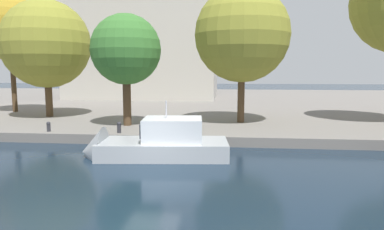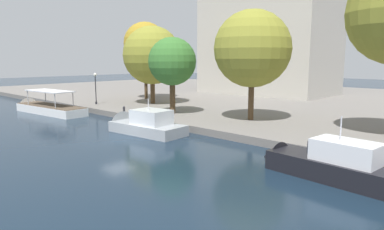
{
  "view_description": "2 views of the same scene",
  "coord_description": "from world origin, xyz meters",
  "px_view_note": "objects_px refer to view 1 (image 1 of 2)",
  "views": [
    {
      "loc": [
        3.54,
        -15.6,
        4.77
      ],
      "look_at": [
        1.06,
        7.95,
        1.74
      ],
      "focal_mm": 32.93,
      "sensor_mm": 36.0,
      "label": 1
    },
    {
      "loc": [
        23.82,
        -16.18,
        6.47
      ],
      "look_at": [
        3.83,
        4.8,
        1.89
      ],
      "focal_mm": 32.86,
      "sensor_mm": 36.0,
      "label": 2
    }
  ],
  "objects_px": {
    "mooring_bollard_1": "(119,127)",
    "tree_4": "(241,33)",
    "mooring_bollard_2": "(49,126)",
    "motor_yacht_1": "(151,147)",
    "tree_5": "(12,29)",
    "tree_0": "(124,48)",
    "tree_2": "(47,47)"
  },
  "relations": [
    {
      "from": "mooring_bollard_1",
      "to": "tree_4",
      "type": "bearing_deg",
      "value": 35.21
    },
    {
      "from": "mooring_bollard_2",
      "to": "tree_4",
      "type": "distance_m",
      "value": 15.7
    },
    {
      "from": "motor_yacht_1",
      "to": "tree_5",
      "type": "bearing_deg",
      "value": -45.64
    },
    {
      "from": "tree_0",
      "to": "tree_4",
      "type": "xyz_separation_m",
      "value": [
        8.66,
        2.32,
        1.27
      ]
    },
    {
      "from": "mooring_bollard_1",
      "to": "tree_0",
      "type": "xyz_separation_m",
      "value": [
        -0.54,
        3.41,
        5.33
      ]
    },
    {
      "from": "mooring_bollard_2",
      "to": "tree_2",
      "type": "relative_size",
      "value": 0.07
    },
    {
      "from": "mooring_bollard_1",
      "to": "tree_0",
      "type": "height_order",
      "value": "tree_0"
    },
    {
      "from": "tree_0",
      "to": "tree_2",
      "type": "distance_m",
      "value": 9.48
    },
    {
      "from": "motor_yacht_1",
      "to": "mooring_bollard_2",
      "type": "distance_m",
      "value": 8.72
    },
    {
      "from": "motor_yacht_1",
      "to": "mooring_bollard_2",
      "type": "relative_size",
      "value": 12.17
    },
    {
      "from": "motor_yacht_1",
      "to": "mooring_bollard_1",
      "type": "distance_m",
      "value": 4.75
    },
    {
      "from": "motor_yacht_1",
      "to": "tree_4",
      "type": "distance_m",
      "value": 12.87
    },
    {
      "from": "tree_2",
      "to": "tree_4",
      "type": "height_order",
      "value": "tree_4"
    },
    {
      "from": "motor_yacht_1",
      "to": "tree_5",
      "type": "distance_m",
      "value": 23.66
    },
    {
      "from": "tree_2",
      "to": "tree_5",
      "type": "height_order",
      "value": "tree_5"
    },
    {
      "from": "motor_yacht_1",
      "to": "tree_0",
      "type": "height_order",
      "value": "tree_0"
    },
    {
      "from": "tree_0",
      "to": "tree_2",
      "type": "relative_size",
      "value": 0.8
    },
    {
      "from": "mooring_bollard_2",
      "to": "tree_0",
      "type": "distance_m",
      "value": 7.71
    },
    {
      "from": "motor_yacht_1",
      "to": "mooring_bollard_1",
      "type": "relative_size",
      "value": 10.9
    },
    {
      "from": "motor_yacht_1",
      "to": "mooring_bollard_1",
      "type": "height_order",
      "value": "motor_yacht_1"
    },
    {
      "from": "tree_4",
      "to": "motor_yacht_1",
      "type": "bearing_deg",
      "value": -118.72
    },
    {
      "from": "motor_yacht_1",
      "to": "tree_4",
      "type": "bearing_deg",
      "value": -123.99
    },
    {
      "from": "mooring_bollard_2",
      "to": "tree_5",
      "type": "bearing_deg",
      "value": 130.27
    },
    {
      "from": "mooring_bollard_2",
      "to": "tree_0",
      "type": "height_order",
      "value": "tree_0"
    },
    {
      "from": "motor_yacht_1",
      "to": "mooring_bollard_2",
      "type": "height_order",
      "value": "motor_yacht_1"
    },
    {
      "from": "tree_4",
      "to": "mooring_bollard_2",
      "type": "bearing_deg",
      "value": -156.37
    },
    {
      "from": "tree_5",
      "to": "mooring_bollard_1",
      "type": "bearing_deg",
      "value": -37.44
    },
    {
      "from": "mooring_bollard_1",
      "to": "mooring_bollard_2",
      "type": "height_order",
      "value": "mooring_bollard_1"
    },
    {
      "from": "motor_yacht_1",
      "to": "mooring_bollard_2",
      "type": "xyz_separation_m",
      "value": [
        -7.87,
        3.71,
        0.45
      ]
    },
    {
      "from": "motor_yacht_1",
      "to": "tree_2",
      "type": "relative_size",
      "value": 0.81
    },
    {
      "from": "motor_yacht_1",
      "to": "tree_0",
      "type": "relative_size",
      "value": 1.0
    },
    {
      "from": "motor_yacht_1",
      "to": "tree_0",
      "type": "bearing_deg",
      "value": -69.05
    }
  ]
}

